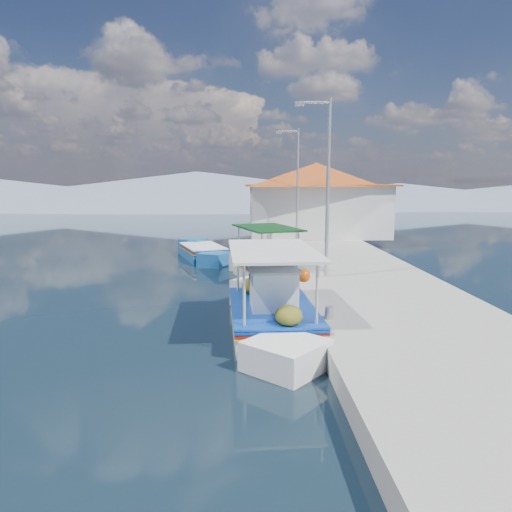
{
  "coord_description": "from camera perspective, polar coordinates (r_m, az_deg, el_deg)",
  "views": [
    {
      "loc": [
        1.74,
        -13.91,
        3.79
      ],
      "look_at": [
        2.16,
        1.64,
        1.3
      ],
      "focal_mm": 32.85,
      "sensor_mm": 36.0,
      "label": 1
    }
  ],
  "objects": [
    {
      "name": "harbor_building",
      "position": [
        29.27,
        7.27,
        7.04
      ],
      "size": [
        10.49,
        10.49,
        4.4
      ],
      "color": "silver",
      "rests_on": "quay"
    },
    {
      "name": "mountain_ridge",
      "position": [
        70.1,
        2.41,
        7.66
      ],
      "size": [
        171.4,
        96.0,
        5.5
      ],
      "color": "slate",
      "rests_on": "ground"
    },
    {
      "name": "lamp_post_far",
      "position": [
        25.07,
        4.86,
        9.21
      ],
      "size": [
        1.21,
        0.14,
        6.0
      ],
      "color": "#A5A8AD",
      "rests_on": "quay"
    },
    {
      "name": "quay",
      "position": [
        20.65,
        10.11,
        -0.92
      ],
      "size": [
        5.0,
        44.0,
        0.5
      ],
      "primitive_type": "cube",
      "color": "gray",
      "rests_on": "ground"
    },
    {
      "name": "main_caique",
      "position": [
        12.11,
        1.96,
        -6.91
      ],
      "size": [
        2.3,
        7.13,
        2.35
      ],
      "rotation": [
        0.0,
        0.0,
        -0.05
      ],
      "color": "white",
      "rests_on": "ground"
    },
    {
      "name": "caique_blue_hull",
      "position": [
        23.2,
        -6.42,
        0.32
      ],
      "size": [
        2.86,
        5.38,
        1.01
      ],
      "rotation": [
        0.0,
        0.0,
        -0.33
      ],
      "color": "#195697",
      "rests_on": "ground"
    },
    {
      "name": "caique_green_canopy",
      "position": [
        18.26,
        1.4,
        -1.8
      ],
      "size": [
        3.01,
        5.83,
        2.29
      ],
      "rotation": [
        0.0,
        0.0,
        -0.31
      ],
      "color": "white",
      "rests_on": "ground"
    },
    {
      "name": "bollards",
      "position": [
        19.53,
        4.54,
        -0.19
      ],
      "size": [
        0.2,
        17.2,
        0.3
      ],
      "color": "#A5A8AD",
      "rests_on": "quay"
    },
    {
      "name": "lamp_post_near",
      "position": [
        16.15,
        8.44,
        9.22
      ],
      "size": [
        1.21,
        0.14,
        6.0
      ],
      "color": "#A5A8AD",
      "rests_on": "quay"
    },
    {
      "name": "ground",
      "position": [
        14.52,
        -8.41,
        -6.13
      ],
      "size": [
        160.0,
        160.0,
        0.0
      ],
      "primitive_type": "plane",
      "color": "black",
      "rests_on": "ground"
    }
  ]
}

